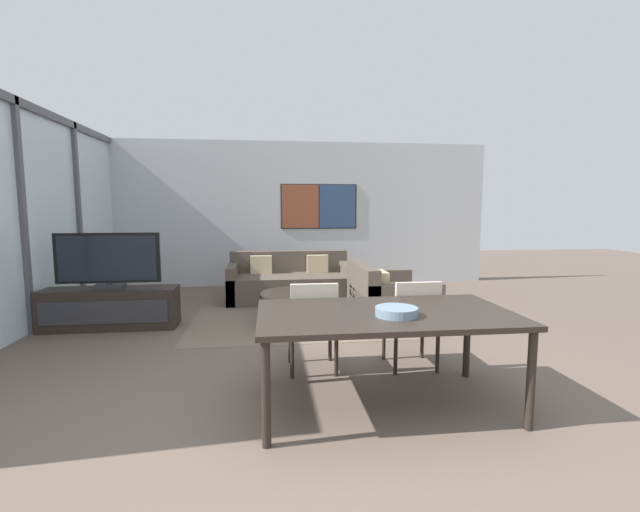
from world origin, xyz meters
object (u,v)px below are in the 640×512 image
object	(u,v)px
television	(108,261)
dining_table	(385,319)
tv_console	(111,308)
coffee_table	(296,300)
sofa_main	(290,283)
sofa_side	(385,301)
dining_chair_centre	(413,317)
fruit_bowl	(396,311)
dining_chair_left	(313,319)

from	to	relation	value
television	dining_table	bearing A→B (deg)	-41.17
television	tv_console	bearing A→B (deg)	-90.00
tv_console	dining_table	world-z (taller)	dining_table
coffee_table	sofa_main	bearing A→B (deg)	90.00
dining_table	sofa_side	bearing A→B (deg)	74.24
dining_table	dining_chair_centre	bearing A→B (deg)	56.59
sofa_side	dining_chair_centre	distance (m)	1.78
tv_console	fruit_bowl	xyz separation A→B (m)	(2.91, -2.65, 0.52)
television	dining_chair_left	bearing A→B (deg)	-36.35
sofa_side	dining_table	size ratio (longest dim) A/B	0.71
television	fruit_bowl	world-z (taller)	television
tv_console	dining_table	xyz separation A→B (m)	(2.87, -2.51, 0.43)
dining_chair_centre	fruit_bowl	distance (m)	1.00
coffee_table	dining_chair_left	bearing A→B (deg)	-88.51
tv_console	coffee_table	size ratio (longest dim) A/B	1.72
television	dining_table	distance (m)	3.82
sofa_main	fruit_bowl	world-z (taller)	fruit_bowl
coffee_table	fruit_bowl	xyz separation A→B (m)	(0.56, -2.68, 0.48)
sofa_main	sofa_side	world-z (taller)	same
tv_console	dining_chair_centre	xyz separation A→B (m)	(3.34, -1.79, 0.25)
sofa_side	dining_chair_centre	xyz separation A→B (m)	(-0.23, -1.75, 0.24)
television	sofa_side	size ratio (longest dim) A/B	0.93
dining_chair_left	television	bearing A→B (deg)	143.65
tv_console	dining_table	distance (m)	3.84
sofa_main	dining_chair_centre	world-z (taller)	dining_chair_centre
television	coffee_table	size ratio (longest dim) A/B	1.33
dining_chair_left	tv_console	bearing A→B (deg)	143.67
tv_console	dining_chair_left	size ratio (longest dim) A/B	1.91
sofa_main	tv_console	bearing A→B (deg)	-147.67
sofa_main	fruit_bowl	size ratio (longest dim) A/B	6.54
tv_console	sofa_side	world-z (taller)	sofa_side
coffee_table	dining_chair_centre	bearing A→B (deg)	-61.45
sofa_side	sofa_main	bearing A→B (deg)	38.50
tv_console	dining_chair_left	distance (m)	2.99
sofa_main	sofa_side	distance (m)	1.95
dining_chair_left	fruit_bowl	world-z (taller)	dining_chair_left
tv_console	television	size ratio (longest dim) A/B	1.30
television	coffee_table	world-z (taller)	television
tv_console	dining_chair_left	world-z (taller)	dining_chair_left
dining_table	dining_chair_left	world-z (taller)	dining_chair_left
television	dining_chair_left	size ratio (longest dim) A/B	1.47
tv_console	dining_table	size ratio (longest dim) A/B	0.85
coffee_table	fruit_bowl	distance (m)	2.78
sofa_side	dining_chair_centre	size ratio (longest dim) A/B	1.59
coffee_table	tv_console	bearing A→B (deg)	-179.37
television	dining_chair_centre	bearing A→B (deg)	-28.24
sofa_main	fruit_bowl	bearing A→B (deg)	-82.26
dining_chair_centre	sofa_side	bearing A→B (deg)	82.68
dining_chair_left	fruit_bowl	xyz separation A→B (m)	(0.52, -0.89, 0.28)
sofa_side	fruit_bowl	world-z (taller)	fruit_bowl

